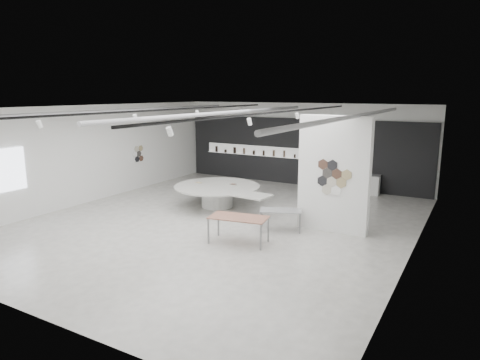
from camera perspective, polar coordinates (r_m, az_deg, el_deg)
The scene contains 7 objects.
room at distance 14.00m, azimuth -2.99°, elevation 2.55°, with size 12.02×14.02×3.82m.
back_wall_display at distance 20.19m, azimuth 7.73°, elevation 3.73°, with size 11.80×0.27×3.10m.
partition_column at distance 13.44m, azimuth 12.41°, elevation 0.73°, with size 2.20×0.38×3.60m.
display_island at distance 16.19m, azimuth -2.92°, elevation -1.75°, with size 4.29×3.56×0.83m.
sample_table_wood at distance 12.30m, azimuth -0.20°, elevation -5.19°, with size 1.77×1.10×0.78m.
sample_table_stone at distance 13.49m, azimuth 5.44°, elevation -4.23°, with size 1.43×1.09×0.66m.
kitchen_counter at distance 19.07m, azimuth 15.94°, elevation -0.49°, with size 1.52×0.66×1.18m.
Camera 1 is at (7.37, -11.64, 4.27)m, focal length 32.00 mm.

